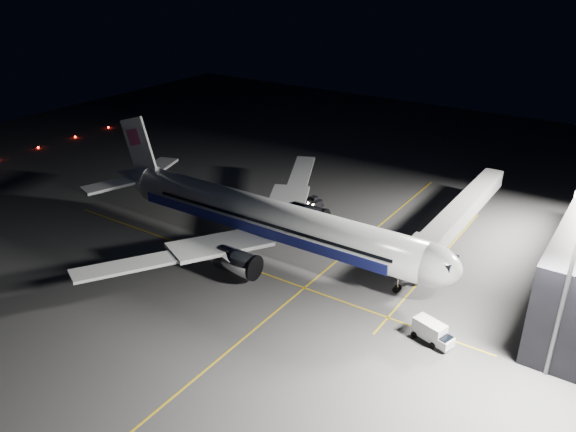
# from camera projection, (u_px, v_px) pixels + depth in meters

# --- Properties ---
(ground) EXTENTS (200.00, 200.00, 0.00)m
(ground) POSITION_uv_depth(u_px,v_px,m) (269.00, 250.00, 83.65)
(ground) COLOR #4C4C4F
(ground) RESTS_ON ground
(guide_line_main) EXTENTS (0.25, 80.00, 0.01)m
(guide_line_main) POSITION_uv_depth(u_px,v_px,m) (327.00, 269.00, 78.58)
(guide_line_main) COLOR gold
(guide_line_main) RESTS_ON ground
(guide_line_cross) EXTENTS (70.00, 0.25, 0.01)m
(guide_line_cross) POSITION_uv_depth(u_px,v_px,m) (245.00, 267.00, 79.13)
(guide_line_cross) COLOR gold
(guide_line_cross) RESTS_ON ground
(guide_line_side) EXTENTS (0.25, 40.00, 0.01)m
(guide_line_side) POSITION_uv_depth(u_px,v_px,m) (435.00, 263.00, 80.03)
(guide_line_side) COLOR gold
(guide_line_side) RESTS_ON ground
(airliner) EXTENTS (61.48, 54.22, 16.64)m
(airliner) POSITION_uv_depth(u_px,v_px,m) (263.00, 217.00, 82.02)
(airliner) COLOR silver
(airliner) RESTS_ON ground
(jet_bridge) EXTENTS (3.60, 34.40, 6.30)m
(jet_bridge) POSITION_uv_depth(u_px,v_px,m) (458.00, 215.00, 84.16)
(jet_bridge) COLOR #B2B2B7
(jet_bridge) RESTS_ON ground
(floodlight_mast_south) EXTENTS (2.40, 0.67, 20.70)m
(floodlight_mast_south) POSITION_uv_depth(u_px,v_px,m) (570.00, 272.00, 53.65)
(floodlight_mast_south) COLOR #59595E
(floodlight_mast_south) RESTS_ON ground
(service_truck) EXTENTS (5.09, 3.20, 2.43)m
(service_truck) POSITION_uv_depth(u_px,v_px,m) (433.00, 332.00, 63.29)
(service_truck) COLOR white
(service_truck) RESTS_ON ground
(baggage_tug) EXTENTS (3.03, 2.59, 1.97)m
(baggage_tug) POSITION_uv_depth(u_px,v_px,m) (314.00, 202.00, 97.56)
(baggage_tug) COLOR black
(baggage_tug) RESTS_ON ground
(safety_cone_a) EXTENTS (0.41, 0.41, 0.62)m
(safety_cone_a) POSITION_uv_depth(u_px,v_px,m) (318.00, 248.00, 83.49)
(safety_cone_a) COLOR #FF500A
(safety_cone_a) RESTS_ON ground
(safety_cone_b) EXTENTS (0.41, 0.41, 0.61)m
(safety_cone_b) POSITION_uv_depth(u_px,v_px,m) (284.00, 221.00, 92.19)
(safety_cone_b) COLOR #FF500A
(safety_cone_b) RESTS_ON ground
(safety_cone_c) EXTENTS (0.35, 0.35, 0.52)m
(safety_cone_c) POSITION_uv_depth(u_px,v_px,m) (269.00, 233.00, 88.07)
(safety_cone_c) COLOR #FF500A
(safety_cone_c) RESTS_ON ground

